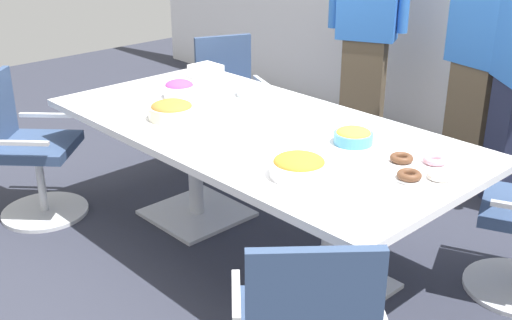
% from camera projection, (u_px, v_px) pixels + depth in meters
% --- Properties ---
extents(ground_plane, '(10.00, 10.00, 0.01)m').
position_uv_depth(ground_plane, '(256.00, 248.00, 3.71)').
color(ground_plane, '#2D303D').
extents(conference_table, '(2.40, 1.20, 0.75)m').
position_uv_depth(conference_table, '(256.00, 147.00, 3.46)').
color(conference_table, white).
rests_on(conference_table, ground).
extents(office_chair_2, '(0.71, 0.71, 0.91)m').
position_uv_depth(office_chair_2, '(230.00, 106.00, 4.82)').
color(office_chair_2, silver).
rests_on(office_chair_2, ground).
extents(office_chair_3, '(0.76, 0.76, 0.91)m').
position_uv_depth(office_chair_3, '(29.00, 155.00, 3.94)').
color(office_chair_3, silver).
rests_on(office_chair_3, ground).
extents(person_standing_0, '(0.59, 0.39, 1.81)m').
position_uv_depth(person_standing_0, '(367.00, 28.00, 4.85)').
color(person_standing_0, brown).
rests_on(person_standing_0, ground).
extents(person_standing_1, '(0.61, 0.31, 1.76)m').
position_uv_depth(person_standing_1, '(481.00, 53.00, 4.23)').
color(person_standing_1, brown).
rests_on(person_standing_1, ground).
extents(snack_bowl_chips_yellow, '(0.20, 0.20, 0.08)m').
position_uv_depth(snack_bowl_chips_yellow, '(353.00, 136.00, 3.16)').
color(snack_bowl_chips_yellow, '#4C9EC6').
rests_on(snack_bowl_chips_yellow, conference_table).
extents(snack_bowl_chips_orange, '(0.26, 0.26, 0.10)m').
position_uv_depth(snack_bowl_chips_orange, '(299.00, 166.00, 2.79)').
color(snack_bowl_chips_orange, white).
rests_on(snack_bowl_chips_orange, conference_table).
extents(snack_bowl_pretzels, '(0.25, 0.25, 0.10)m').
position_uv_depth(snack_bowl_pretzels, '(172.00, 110.00, 3.50)').
color(snack_bowl_pretzels, beige).
rests_on(snack_bowl_pretzels, conference_table).
extents(snack_bowl_candy_mix, '(0.19, 0.19, 0.11)m').
position_uv_depth(snack_bowl_candy_mix, '(179.00, 89.00, 3.87)').
color(snack_bowl_candy_mix, white).
rests_on(snack_bowl_candy_mix, conference_table).
extents(donut_platter, '(0.33, 0.34, 0.04)m').
position_uv_depth(donut_platter, '(420.00, 169.00, 2.84)').
color(donut_platter, white).
rests_on(donut_platter, conference_table).
extents(plate_stack, '(0.21, 0.21, 0.05)m').
position_uv_depth(plate_stack, '(254.00, 91.00, 3.91)').
color(plate_stack, white).
rests_on(plate_stack, conference_table).
extents(napkin_pile, '(0.18, 0.18, 0.09)m').
position_uv_depth(napkin_pile, '(206.00, 71.00, 4.27)').
color(napkin_pile, white).
rests_on(napkin_pile, conference_table).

